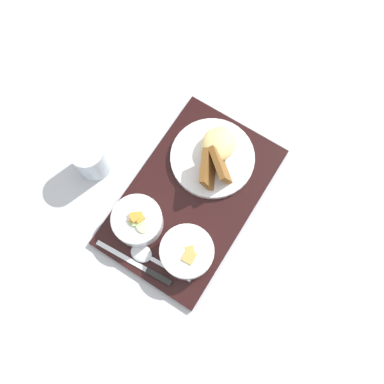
% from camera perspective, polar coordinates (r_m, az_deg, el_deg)
% --- Properties ---
extents(ground_plane, '(4.00, 4.00, 0.00)m').
position_cam_1_polar(ground_plane, '(0.95, -0.00, -0.71)').
color(ground_plane, silver).
extents(serving_tray, '(0.45, 0.30, 0.01)m').
position_cam_1_polar(serving_tray, '(0.94, -0.00, -0.61)').
color(serving_tray, black).
rests_on(serving_tray, ground_plane).
extents(bowl_salad, '(0.11, 0.11, 0.06)m').
position_cam_1_polar(bowl_salad, '(0.90, -7.68, -3.97)').
color(bowl_salad, white).
rests_on(bowl_salad, serving_tray).
extents(bowl_soup, '(0.12, 0.12, 0.05)m').
position_cam_1_polar(bowl_soup, '(0.88, -0.72, -8.41)').
color(bowl_soup, white).
rests_on(bowl_soup, serving_tray).
extents(plate_main, '(0.20, 0.20, 0.08)m').
position_cam_1_polar(plate_main, '(0.95, 3.20, 5.08)').
color(plate_main, white).
rests_on(plate_main, serving_tray).
extents(knife, '(0.01, 0.19, 0.01)m').
position_cam_1_polar(knife, '(0.91, -6.32, -10.85)').
color(knife, silver).
rests_on(knife, serving_tray).
extents(spoon, '(0.04, 0.15, 0.01)m').
position_cam_1_polar(spoon, '(0.91, -5.97, -9.16)').
color(spoon, silver).
rests_on(spoon, serving_tray).
extents(glass_water, '(0.08, 0.08, 0.10)m').
position_cam_1_polar(glass_water, '(0.96, -13.96, 4.47)').
color(glass_water, silver).
rests_on(glass_water, ground_plane).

